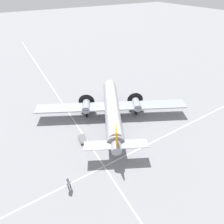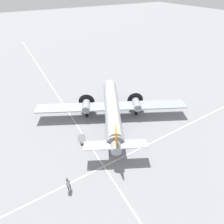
% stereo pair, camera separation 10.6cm
% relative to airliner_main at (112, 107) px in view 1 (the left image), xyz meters
% --- Properties ---
extents(ground_plane, '(300.00, 300.00, 0.00)m').
position_rel_airliner_main_xyz_m(ground_plane, '(0.36, -0.19, -2.50)').
color(ground_plane, gray).
extents(apron_line_eastwest, '(120.00, 0.16, 0.01)m').
position_rel_airliner_main_xyz_m(apron_line_eastwest, '(0.36, -6.18, -2.49)').
color(apron_line_eastwest, silver).
rests_on(apron_line_eastwest, ground_plane).
extents(apron_line_northsouth, '(0.16, 120.00, 0.01)m').
position_rel_airliner_main_xyz_m(apron_line_northsouth, '(8.30, -0.19, -2.49)').
color(apron_line_northsouth, silver).
rests_on(apron_line_northsouth, ground_plane).
extents(airliner_main, '(18.40, 24.71, 5.71)m').
position_rel_airliner_main_xyz_m(airliner_main, '(0.00, 0.00, 0.00)').
color(airliner_main, '#9399A3').
rests_on(airliner_main, ground_plane).
extents(crew_foreground, '(0.41, 0.60, 1.89)m').
position_rel_airliner_main_xyz_m(crew_foreground, '(8.90, -11.20, -1.31)').
color(crew_foreground, '#2D2D33').
rests_on(crew_foreground, ground_plane).
extents(suitcase_near_door, '(0.51, 0.17, 0.57)m').
position_rel_airliner_main_xyz_m(suitcase_near_door, '(4.48, -5.06, -2.23)').
color(suitcase_near_door, '#47331E').
rests_on(suitcase_near_door, ground_plane).
extents(baggage_cart, '(2.10, 1.32, 0.56)m').
position_rel_airliner_main_xyz_m(baggage_cart, '(2.38, -6.71, -2.22)').
color(baggage_cart, '#56565B').
rests_on(baggage_cart, ground_plane).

